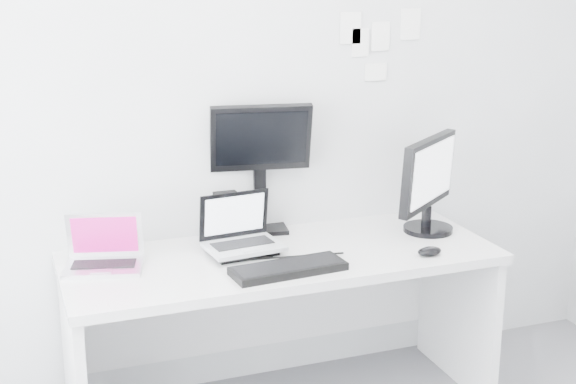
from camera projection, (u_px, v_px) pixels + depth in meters
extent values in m
plane|color=silver|center=(254.00, 94.00, 3.53)|extent=(3.60, 0.00, 3.60)
cube|color=silver|center=(282.00, 334.00, 3.48)|extent=(1.80, 0.70, 0.73)
cube|color=silver|center=(102.00, 243.00, 3.17)|extent=(0.35, 0.30, 0.23)
cube|color=black|center=(227.00, 216.00, 3.55)|extent=(0.11, 0.11, 0.20)
cube|color=#ACAFB5|center=(243.00, 225.00, 3.34)|extent=(0.33, 0.27, 0.26)
cube|color=black|center=(260.00, 167.00, 3.59)|extent=(0.46, 0.23, 0.60)
cube|color=black|center=(430.00, 184.00, 3.61)|extent=(0.52, 0.47, 0.45)
cube|color=black|center=(288.00, 269.00, 3.17)|extent=(0.46, 0.20, 0.03)
ellipsoid|color=black|center=(429.00, 251.00, 3.36)|extent=(0.12, 0.08, 0.04)
cube|color=white|center=(351.00, 28.00, 3.61)|extent=(0.10, 0.00, 0.14)
cube|color=white|center=(381.00, 36.00, 3.67)|extent=(0.09, 0.00, 0.13)
cube|color=white|center=(411.00, 24.00, 3.70)|extent=(0.10, 0.00, 0.14)
cube|color=white|center=(376.00, 72.00, 3.70)|extent=(0.11, 0.00, 0.08)
cube|color=white|center=(360.00, 42.00, 3.64)|extent=(0.08, 0.00, 0.13)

